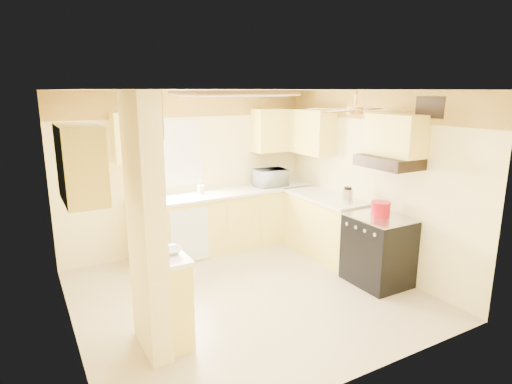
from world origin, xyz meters
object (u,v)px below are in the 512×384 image
stove (378,250)px  bowl (172,251)px  dutch_oven (381,208)px  kettle (348,196)px  microwave (271,178)px

stove → bowl: bearing=179.3°
dutch_oven → bowl: bearing=-179.4°
stove → dutch_oven: bearing=46.7°
bowl → dutch_oven: 2.83m
stove → kettle: (0.01, 0.65, 0.59)m
microwave → dutch_oven: microwave is taller
stove → dutch_oven: size_ratio=3.53×
bowl → dutch_oven: dutch_oven is taller
stove → bowl: size_ratio=4.63×
microwave → dutch_oven: 2.12m
dutch_oven → kettle: (-0.05, 0.59, 0.05)m
bowl → kettle: kettle is taller
stove → microwave: size_ratio=1.77×
microwave → stove: bearing=103.4°
microwave → bowl: microwave is taller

